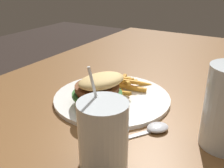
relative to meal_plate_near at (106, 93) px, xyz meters
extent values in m
cube|color=brown|center=(-0.12, 0.26, -0.04)|extent=(1.59, 1.32, 0.03)
cylinder|color=brown|center=(-0.84, -0.33, -0.42)|extent=(0.07, 0.07, 0.72)
cylinder|color=white|center=(-0.03, 0.00, -0.02)|extent=(0.30, 0.30, 0.01)
ellipsoid|color=#DBB770|center=(0.03, -0.01, -0.01)|extent=(0.13, 0.12, 0.02)
cylinder|color=#2D6628|center=(0.03, -0.01, 0.01)|extent=(0.15, 0.15, 0.01)
cylinder|color=red|center=(0.03, -0.01, 0.02)|extent=(0.12, 0.12, 0.01)
cylinder|color=brown|center=(0.03, -0.01, 0.03)|extent=(0.13, 0.13, 0.01)
ellipsoid|color=#DBB770|center=(0.03, 0.01, 0.05)|extent=(0.14, 0.12, 0.04)
cube|color=gold|center=(-0.13, -0.02, -0.01)|extent=(0.08, 0.02, 0.03)
cube|color=gold|center=(-0.04, 0.00, -0.01)|extent=(0.06, 0.03, 0.02)
cube|color=gold|center=(-0.10, 0.00, -0.01)|extent=(0.05, 0.07, 0.02)
cube|color=gold|center=(-0.10, -0.01, 0.01)|extent=(0.02, 0.07, 0.01)
cube|color=gold|center=(-0.08, -0.01, -0.01)|extent=(0.07, 0.02, 0.02)
cube|color=gold|center=(-0.08, 0.03, -0.01)|extent=(0.02, 0.07, 0.01)
cube|color=gold|center=(-0.08, 0.01, 0.01)|extent=(0.05, 0.05, 0.02)
cube|color=gold|center=(-0.13, 0.04, -0.01)|extent=(0.05, 0.05, 0.03)
cube|color=gold|center=(-0.08, 0.00, 0.01)|extent=(0.04, 0.08, 0.01)
cube|color=gold|center=(-0.04, 0.03, -0.01)|extent=(0.03, 0.06, 0.03)
cube|color=gold|center=(-0.08, 0.01, 0.00)|extent=(0.03, 0.07, 0.02)
cube|color=gold|center=(-0.11, -0.02, -0.01)|extent=(0.06, 0.01, 0.02)
cube|color=gold|center=(-0.09, 0.04, -0.01)|extent=(0.02, 0.06, 0.01)
cylinder|color=silver|center=(0.20, 0.12, 0.03)|extent=(0.09, 0.09, 0.12)
cylinder|color=orange|center=(0.20, 0.12, 0.02)|extent=(0.07, 0.07, 0.09)
cylinder|color=white|center=(0.18, 0.10, 0.06)|extent=(0.03, 0.03, 0.17)
ellipsoid|color=silver|center=(0.05, 0.16, -0.02)|extent=(0.06, 0.06, 0.01)
cube|color=silver|center=(0.11, 0.12, -0.03)|extent=(0.10, 0.07, 0.00)
camera|label=1|loc=(0.51, 0.32, 0.28)|focal=42.00mm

